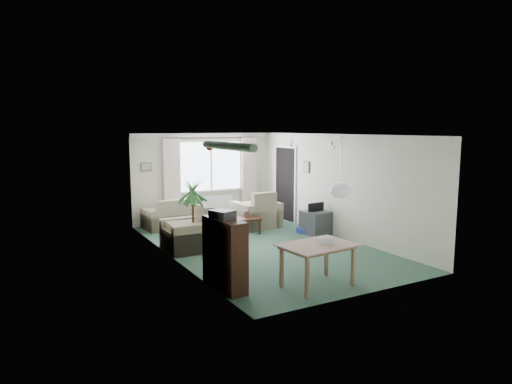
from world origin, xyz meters
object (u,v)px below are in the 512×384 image
bookshelf (225,254)px  tv_cube (316,223)px  houseplant (193,213)px  dining_table (317,266)px  armchair_corner (256,209)px  coffee_table (243,226)px  pet_bed (308,230)px  armchair_left (188,228)px  sofa (174,213)px

bookshelf → tv_cube: bookshelf is taller
houseplant → dining_table: (0.93, -3.07, -0.44)m
armchair_corner → coffee_table: armchair_corner is taller
bookshelf → pet_bed: bearing=32.0°
armchair_corner → pet_bed: size_ratio=1.72×
armchair_corner → houseplant: (-2.26, -1.35, 0.31)m
armchair_left → tv_cube: (3.20, -0.14, -0.17)m
pet_bed → sofa: bearing=141.6°
dining_table → armchair_corner: bearing=73.3°
coffee_table → armchair_corner: bearing=38.7°
bookshelf → houseplant: (0.43, 2.46, 0.21)m
dining_table → houseplant: bearing=106.9°
coffee_table → dining_table: (-0.66, -3.88, 0.15)m
tv_cube → houseplant: bearing=174.3°
coffee_table → pet_bed: bearing=-24.3°
armchair_corner → houseplant: houseplant is taller
dining_table → tv_cube: size_ratio=1.77×
coffee_table → dining_table: 3.94m
sofa → armchair_left: armchair_left is taller
armchair_corner → pet_bed: 1.50m
armchair_corner → armchair_left: (-2.35, -1.29, -0.02)m
armchair_left → bookshelf: 2.55m
bookshelf → dining_table: 1.51m
coffee_table → tv_cube: tv_cube is taller
coffee_table → dining_table: size_ratio=0.79×
tv_cube → coffee_table: bearing=145.3°
tv_cube → sofa: bearing=135.0°
coffee_table → tv_cube: 1.77m
armchair_corner → bookshelf: bearing=54.3°
armchair_left → coffee_table: bearing=114.7°
tv_cube → bookshelf: bearing=-150.3°
sofa → armchair_corner: (1.89, -0.93, 0.09)m
sofa → tv_cube: 3.62m
dining_table → pet_bed: dining_table is taller
sofa → pet_bed: (2.69, -2.13, -0.32)m
sofa → houseplant: bearing=76.5°
bookshelf → tv_cube: size_ratio=1.86×
armchair_left → tv_cube: 3.21m
coffee_table → bookshelf: bookshelf is taller
armchair_left → pet_bed: size_ratio=1.66×
houseplant → coffee_table: bearing=27.1°
dining_table → pet_bed: size_ratio=1.78×
houseplant → tv_cube: 3.15m
houseplant → pet_bed: (3.06, 0.15, -0.72)m
dining_table → coffee_table: bearing=80.4°
armchair_corner → dining_table: armchair_corner is taller
armchair_left → pet_bed: bearing=92.1°
tv_cube → pet_bed: (-0.05, 0.23, -0.22)m
armchair_corner → armchair_left: size_ratio=1.04×
armchair_left → houseplant: 0.34m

